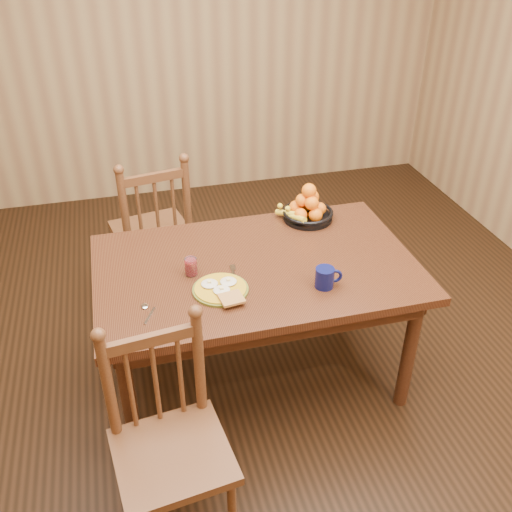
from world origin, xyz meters
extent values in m
cube|color=black|center=(0.00, 0.00, 0.00)|extent=(4.50, 5.00, 0.01)
cube|color=olive|center=(0.00, 2.50, 1.35)|extent=(4.50, 0.01, 2.70)
cube|color=black|center=(0.00, 0.00, 0.73)|extent=(1.60, 1.00, 0.04)
cube|color=black|center=(0.00, 0.42, 0.65)|extent=(1.40, 0.04, 0.10)
cube|color=black|center=(0.00, -0.42, 0.65)|extent=(1.40, 0.04, 0.10)
cube|color=black|center=(0.72, 0.00, 0.65)|extent=(0.04, 0.84, 0.10)
cube|color=black|center=(-0.72, 0.00, 0.65)|extent=(0.04, 0.84, 0.10)
cylinder|color=black|center=(-0.70, -0.40, 0.35)|extent=(0.07, 0.07, 0.70)
cylinder|color=black|center=(0.70, -0.40, 0.35)|extent=(0.07, 0.07, 0.70)
cylinder|color=black|center=(-0.70, 0.40, 0.35)|extent=(0.07, 0.07, 0.70)
cylinder|color=black|center=(0.70, 0.40, 0.35)|extent=(0.07, 0.07, 0.70)
cube|color=#452614|center=(-0.45, 0.94, 0.48)|extent=(0.54, 0.52, 0.04)
cylinder|color=#452614|center=(-0.30, 1.15, 0.23)|extent=(0.04, 0.04, 0.45)
cylinder|color=#452614|center=(-0.67, 1.08, 0.23)|extent=(0.04, 0.04, 0.45)
cylinder|color=#452614|center=(-0.23, 0.80, 0.23)|extent=(0.04, 0.04, 0.45)
cylinder|color=#452614|center=(-0.61, 0.73, 0.23)|extent=(0.04, 0.04, 0.45)
cylinder|color=#452614|center=(-0.23, 0.78, 0.75)|extent=(0.05, 0.05, 0.55)
cylinder|color=#452614|center=(-0.60, 0.71, 0.75)|extent=(0.05, 0.05, 0.55)
cylinder|color=#452614|center=(-0.42, 0.74, 0.70)|extent=(0.02, 0.02, 0.42)
cube|color=#452614|center=(-0.42, 0.74, 0.94)|extent=(0.38, 0.10, 0.05)
cube|color=#452614|center=(-0.55, -0.81, 0.46)|extent=(0.49, 0.48, 0.04)
cylinder|color=#452614|center=(-0.75, -0.66, 0.22)|extent=(0.04, 0.04, 0.43)
cylinder|color=#452614|center=(-0.39, -0.62, 0.22)|extent=(0.04, 0.04, 0.43)
cylinder|color=#452614|center=(-0.75, -0.64, 0.72)|extent=(0.04, 0.04, 0.53)
cylinder|color=#452614|center=(-0.39, -0.60, 0.72)|extent=(0.04, 0.04, 0.53)
cylinder|color=#452614|center=(-0.57, -0.62, 0.67)|extent=(0.02, 0.02, 0.40)
cube|color=#452614|center=(-0.57, -0.62, 0.90)|extent=(0.36, 0.08, 0.05)
cylinder|color=#59601E|center=(-0.22, -0.17, 0.76)|extent=(0.26, 0.26, 0.01)
cylinder|color=#BC9018|center=(-0.22, -0.17, 0.76)|extent=(0.24, 0.24, 0.01)
ellipsoid|color=silver|center=(-0.26, -0.14, 0.77)|extent=(0.08, 0.08, 0.01)
cube|color=#F2E08C|center=(-0.26, -0.14, 0.79)|extent=(0.02, 0.02, 0.01)
ellipsoid|color=silver|center=(-0.17, -0.14, 0.77)|extent=(0.08, 0.08, 0.01)
cube|color=#F2E08C|center=(-0.17, -0.14, 0.79)|extent=(0.02, 0.02, 0.01)
ellipsoid|color=silver|center=(-0.22, -0.20, 0.77)|extent=(0.08, 0.08, 0.01)
cube|color=#F2E08C|center=(-0.22, -0.20, 0.79)|extent=(0.02, 0.02, 0.01)
cube|color=brown|center=(-0.19, -0.28, 0.78)|extent=(0.12, 0.11, 0.01)
cube|color=silver|center=(-0.13, -0.09, 0.75)|extent=(0.03, 0.15, 0.00)
cube|color=silver|center=(-0.12, 0.00, 0.75)|extent=(0.03, 0.05, 0.00)
cube|color=silver|center=(-0.56, -0.28, 0.75)|extent=(0.06, 0.11, 0.00)
ellipsoid|color=silver|center=(-0.57, -0.21, 0.76)|extent=(0.03, 0.04, 0.01)
cylinder|color=#0B0F3E|center=(0.26, -0.26, 0.80)|extent=(0.09, 0.09, 0.10)
torus|color=#0B0F3E|center=(0.32, -0.26, 0.80)|extent=(0.07, 0.03, 0.07)
cylinder|color=black|center=(0.26, -0.26, 0.85)|extent=(0.08, 0.08, 0.00)
cylinder|color=silver|center=(-0.33, 0.00, 0.80)|extent=(0.06, 0.06, 0.09)
cylinder|color=maroon|center=(-0.33, 0.00, 0.79)|extent=(0.05, 0.05, 0.07)
cylinder|color=black|center=(0.40, 0.38, 0.76)|extent=(0.28, 0.28, 0.02)
torus|color=black|center=(0.40, 0.38, 0.80)|extent=(0.29, 0.29, 0.02)
cylinder|color=black|center=(0.40, 0.38, 0.75)|extent=(0.10, 0.10, 0.01)
sphere|color=orange|center=(0.47, 0.38, 0.81)|extent=(0.07, 0.07, 0.07)
sphere|color=orange|center=(0.42, 0.45, 0.81)|extent=(0.08, 0.08, 0.08)
sphere|color=orange|center=(0.35, 0.42, 0.81)|extent=(0.08, 0.08, 0.08)
sphere|color=orange|center=(0.35, 0.34, 0.81)|extent=(0.07, 0.07, 0.07)
sphere|color=orange|center=(0.42, 0.31, 0.81)|extent=(0.08, 0.08, 0.08)
sphere|color=orange|center=(0.43, 0.41, 0.87)|extent=(0.08, 0.08, 0.08)
sphere|color=orange|center=(0.37, 0.39, 0.87)|extent=(0.07, 0.07, 0.07)
sphere|color=orange|center=(0.41, 0.34, 0.87)|extent=(0.08, 0.08, 0.08)
sphere|color=orange|center=(0.40, 0.38, 0.93)|extent=(0.08, 0.08, 0.08)
cylinder|color=yellow|center=(0.31, 0.34, 0.80)|extent=(0.10, 0.17, 0.07)
cylinder|color=yellow|center=(0.29, 0.39, 0.80)|extent=(0.14, 0.15, 0.07)
camera|label=1|loc=(-0.60, -2.30, 2.33)|focal=40.00mm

